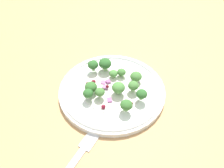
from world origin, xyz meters
TOP-DOWN VIEW (x-y plane):
  - ground_plane at (0.00, 0.00)cm, footprint 180.00×180.00cm
  - plate at (-1.83, 2.66)cm, footprint 23.60×23.60cm
  - dressing_pool at (-1.83, 2.66)cm, footprint 13.69×13.69cm
  - broccoli_floret_0 at (-7.87, 6.29)cm, footprint 2.49×2.49cm
  - broccoli_floret_1 at (-5.40, -2.08)cm, footprint 2.14×2.14cm
  - broccoli_floret_2 at (-2.71, 5.98)cm, footprint 1.99×1.99cm
  - broccoli_floret_3 at (-1.09, 6.99)cm, footprint 2.01×2.01cm
  - broccoli_floret_4 at (2.81, 3.30)cm, footprint 2.32×2.32cm
  - broccoli_floret_5 at (-5.34, 7.55)cm, footprint 2.96×2.96cm
  - broccoli_floret_6 at (3.03, -2.36)cm, footprint 2.49×2.49cm
  - broccoli_floret_7 at (-3.26, -0.83)cm, footprint 2.11×2.11cm
  - broccoli_floret_8 at (5.13, 1.43)cm, footprint 2.33×2.33cm
  - broccoli_floret_9 at (-5.68, 0.12)cm, footprint 2.65×2.65cm
  - broccoli_floret_10 at (0.17, 1.62)cm, footprint 2.81×2.81cm
  - broccoli_floret_11 at (2.51, 6.51)cm, footprint 2.65×2.65cm
  - cranberry_0 at (3.52, -0.53)cm, footprint 0.88×0.88cm
  - cranberry_1 at (-7.24, 1.59)cm, footprint 0.92×0.92cm
  - cranberry_2 at (-2.72, 2.14)cm, footprint 0.72×0.72cm
  - cranberry_3 at (-1.58, -3.18)cm, footprint 0.92×0.92cm
  - cranberry_4 at (-6.14, 2.43)cm, footprint 0.97×0.97cm
  - onion_bit_0 at (-3.20, 2.15)cm, footprint 1.34×1.12cm
  - onion_bit_1 at (-3.22, 4.00)cm, footprint 1.30×1.27cm
  - onion_bit_2 at (-4.28, 3.56)cm, footprint 1.30×1.28cm
  - onion_bit_3 at (-1.10, -0.88)cm, footprint 1.36×1.49cm

SIDE VIEW (x-z plane):
  - ground_plane at x=0.00cm, z-range -2.00..0.00cm
  - plate at x=-1.83cm, z-range 0.01..1.71cm
  - dressing_pool at x=-1.83cm, z-range 1.20..1.40cm
  - onion_bit_2 at x=-4.28cm, z-range 1.31..1.64cm
  - onion_bit_3 at x=-1.10cm, z-range 1.35..1.73cm
  - onion_bit_1 at x=-3.22cm, z-range 1.45..1.94cm
  - onion_bit_0 at x=-3.20cm, z-range 1.45..1.97cm
  - cranberry_3 at x=-1.58cm, z-range 1.32..2.24cm
  - cranberry_1 at x=-7.24cm, z-range 1.36..2.28cm
  - cranberry_0 at x=3.52cm, z-range 1.42..2.31cm
  - cranberry_4 at x=-6.14cm, z-range 1.60..2.57cm
  - cranberry_2 at x=-2.72cm, z-range 1.74..2.45cm
  - broccoli_floret_2 at x=-2.71cm, z-range 1.55..3.56cm
  - broccoli_floret_3 at x=-1.09cm, z-range 1.63..3.66cm
  - broccoli_floret_11 at x=2.51cm, z-range 1.50..4.19cm
  - broccoli_floret_9 at x=-5.68cm, z-range 1.58..4.27cm
  - broccoli_floret_7 at x=-3.26cm, z-range 2.06..4.19cm
  - broccoli_floret_4 at x=2.81cm, z-range 1.99..4.34cm
  - broccoli_floret_10 at x=0.17cm, z-range 1.78..4.63cm
  - broccoli_floret_1 at x=-5.40cm, z-range 2.15..4.32cm
  - broccoli_floret_6 at x=3.03cm, z-range 2.03..4.55cm
  - broccoli_floret_8 at x=5.13cm, z-range 2.17..4.53cm
  - broccoli_floret_0 at x=-7.87cm, z-range 2.14..4.65cm
  - broccoli_floret_5 at x=-5.34cm, z-range 2.00..4.99cm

